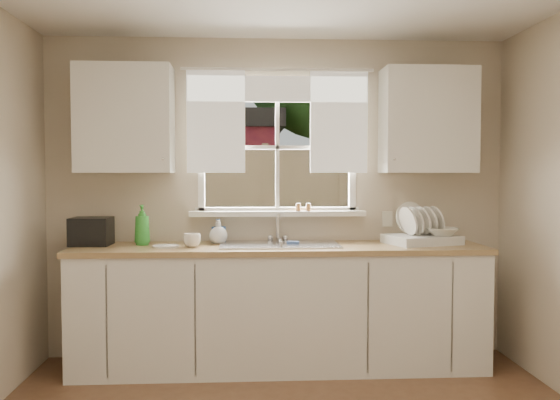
{
  "coord_description": "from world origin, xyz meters",
  "views": [
    {
      "loc": [
        -0.25,
        -2.68,
        1.45
      ],
      "look_at": [
        0.0,
        1.65,
        1.25
      ],
      "focal_mm": 38.0,
      "sensor_mm": 36.0,
      "label": 1
    }
  ],
  "objects": [
    {
      "name": "backyard",
      "position": [
        0.58,
        8.42,
        3.46
      ],
      "size": [
        20.0,
        10.0,
        6.13
      ],
      "color": "#335421",
      "rests_on": "ground"
    },
    {
      "name": "curtains",
      "position": [
        0.0,
        1.95,
        1.93
      ],
      "size": [
        1.5,
        0.03,
        0.81
      ],
      "color": "white",
      "rests_on": "room_walls"
    },
    {
      "name": "saucer",
      "position": [
        -0.83,
        1.64,
        0.92
      ],
      "size": [
        0.19,
        0.19,
        0.01
      ],
      "primitive_type": "cylinder",
      "color": "white",
      "rests_on": "countertop"
    },
    {
      "name": "countertop",
      "position": [
        0.0,
        1.68,
        0.89
      ],
      "size": [
        3.04,
        0.65,
        0.04
      ],
      "primitive_type": "cube",
      "color": "#A28051",
      "rests_on": "base_cabinets"
    },
    {
      "name": "soap_bottle_a",
      "position": [
        -1.02,
        1.77,
        1.06
      ],
      "size": [
        0.13,
        0.13,
        0.3
      ],
      "primitive_type": "imported",
      "rotation": [
        0.0,
        0.0,
        -0.09
      ],
      "color": "green",
      "rests_on": "countertop"
    },
    {
      "name": "dish_rack",
      "position": [
        1.08,
        1.74,
        0.98
      ],
      "size": [
        0.59,
        0.51,
        0.31
      ],
      "color": "silver",
      "rests_on": "countertop"
    },
    {
      "name": "base_cabinets",
      "position": [
        0.0,
        1.68,
        0.43
      ],
      "size": [
        3.0,
        0.62,
        0.87
      ],
      "primitive_type": "cube",
      "color": "white",
      "rests_on": "ground"
    },
    {
      "name": "sill_jars",
      "position": [
        0.2,
        1.94,
        1.18
      ],
      "size": [
        0.12,
        0.04,
        0.06
      ],
      "color": "brown",
      "rests_on": "window"
    },
    {
      "name": "window",
      "position": [
        0.0,
        2.0,
        1.49
      ],
      "size": [
        1.38,
        0.16,
        1.06
      ],
      "color": "white",
      "rests_on": "room_walls"
    },
    {
      "name": "soap_bottle_c",
      "position": [
        -0.46,
        1.82,
        1.0
      ],
      "size": [
        0.16,
        0.16,
        0.18
      ],
      "primitive_type": "imported",
      "rotation": [
        0.0,
        0.0,
        0.16
      ],
      "color": "beige",
      "rests_on": "countertop"
    },
    {
      "name": "upper_cabinet_right",
      "position": [
        1.15,
        1.82,
        1.85
      ],
      "size": [
        0.7,
        0.33,
        0.8
      ],
      "primitive_type": "cube",
      "color": "white",
      "rests_on": "room_walls"
    },
    {
      "name": "upper_cabinet_left",
      "position": [
        -1.15,
        1.82,
        1.85
      ],
      "size": [
        0.7,
        0.33,
        0.8
      ],
      "primitive_type": "cube",
      "color": "white",
      "rests_on": "room_walls"
    },
    {
      "name": "black_appliance",
      "position": [
        -1.4,
        1.78,
        1.01
      ],
      "size": [
        0.29,
        0.26,
        0.21
      ],
      "primitive_type": "cube",
      "rotation": [
        0.0,
        0.0,
        -0.04
      ],
      "color": "black",
      "rests_on": "countertop"
    },
    {
      "name": "wall_outlet",
      "position": [
        0.88,
        1.99,
        1.08
      ],
      "size": [
        0.08,
        0.01,
        0.12
      ],
      "primitive_type": "cube",
      "color": "beige",
      "rests_on": "room_walls"
    },
    {
      "name": "room_walls",
      "position": [
        0.0,
        -0.07,
        1.24
      ],
      "size": [
        3.62,
        4.02,
        2.5
      ],
      "color": "beige",
      "rests_on": "ground"
    },
    {
      "name": "sink",
      "position": [
        0.0,
        1.71,
        0.84
      ],
      "size": [
        0.88,
        0.52,
        0.4
      ],
      "color": "#B7B7BC",
      "rests_on": "countertop"
    },
    {
      "name": "cup",
      "position": [
        -0.64,
        1.64,
        0.96
      ],
      "size": [
        0.13,
        0.13,
        0.1
      ],
      "primitive_type": "imported",
      "rotation": [
        0.0,
        0.0,
        0.04
      ],
      "color": "white",
      "rests_on": "countertop"
    },
    {
      "name": "soap_bottle_b",
      "position": [
        -0.46,
        1.89,
        1.0
      ],
      "size": [
        0.11,
        0.11,
        0.18
      ],
      "primitive_type": "imported",
      "rotation": [
        0.0,
        0.0,
        -0.41
      ],
      "color": "#2D5CAA",
      "rests_on": "countertop"
    },
    {
      "name": "bowl",
      "position": [
        1.22,
        1.68,
        1.01
      ],
      "size": [
        0.27,
        0.27,
        0.06
      ],
      "primitive_type": "imported",
      "rotation": [
        0.0,
        0.0,
        -0.11
      ],
      "color": "white",
      "rests_on": "dish_rack"
    }
  ]
}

